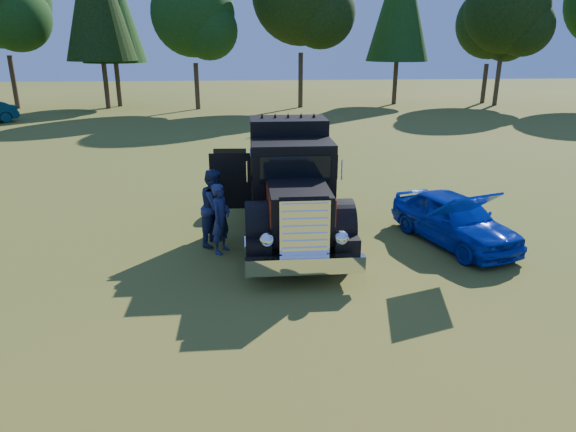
% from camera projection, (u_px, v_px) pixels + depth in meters
% --- Properties ---
extents(ground, '(120.00, 120.00, 0.00)m').
position_uv_depth(ground, '(269.00, 263.00, 12.11)').
color(ground, '#475D1B').
rests_on(ground, ground).
extents(treeline, '(72.10, 24.05, 13.84)m').
position_uv_depth(treeline, '(222.00, 1.00, 35.75)').
color(treeline, '#2D2116').
rests_on(treeline, ground).
extents(diamond_t_truck, '(3.38, 7.16, 3.00)m').
position_uv_depth(diamond_t_truck, '(291.00, 188.00, 13.55)').
color(diamond_t_truck, black).
rests_on(diamond_t_truck, ground).
extents(hotrod_coupe, '(2.65, 4.31, 1.89)m').
position_uv_depth(hotrod_coupe, '(454.00, 219.00, 13.10)').
color(hotrod_coupe, '#1807A1').
rests_on(hotrod_coupe, ground).
extents(spectator_near, '(0.66, 0.76, 1.75)m').
position_uv_depth(spectator_near, '(221.00, 219.00, 12.46)').
color(spectator_near, '#1F2648').
rests_on(spectator_near, ground).
extents(spectator_far, '(1.05, 1.17, 1.97)m').
position_uv_depth(spectator_far, '(215.00, 207.00, 12.97)').
color(spectator_far, '#21224D').
rests_on(spectator_far, ground).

